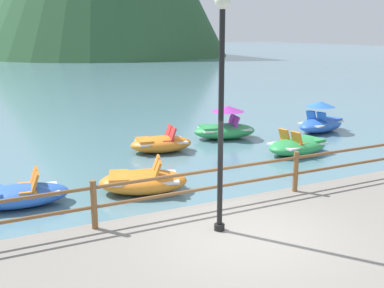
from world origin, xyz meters
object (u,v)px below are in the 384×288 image
at_px(pedal_boat_4, 297,146).
at_px(pedal_boat_5, 161,144).
at_px(pedal_boat_3, 321,122).
at_px(pedal_boat_6, 143,181).
at_px(lamp_post, 221,94).
at_px(pedal_boat_7, 225,127).
at_px(pedal_boat_0, 19,195).

distance_m(pedal_boat_4, pedal_boat_5, 4.62).
relative_size(pedal_boat_3, pedal_boat_6, 1.05).
height_order(lamp_post, pedal_boat_3, lamp_post).
xyz_separation_m(pedal_boat_4, pedal_boat_7, (-0.95, 3.18, 0.14)).
bearing_deg(pedal_boat_4, pedal_boat_7, 106.67).
relative_size(pedal_boat_3, pedal_boat_4, 1.11).
xyz_separation_m(pedal_boat_0, pedal_boat_7, (8.07, 4.09, 0.15)).
distance_m(lamp_post, pedal_boat_0, 5.81).
relative_size(pedal_boat_5, pedal_boat_6, 0.89).
xyz_separation_m(pedal_boat_4, pedal_boat_6, (-6.05, -1.30, 0.01)).
height_order(pedal_boat_0, pedal_boat_7, pedal_boat_7).
bearing_deg(pedal_boat_0, pedal_boat_3, 15.46).
bearing_deg(pedal_boat_7, pedal_boat_5, -164.62).
height_order(pedal_boat_6, pedal_boat_7, pedal_boat_7).
distance_m(pedal_boat_0, pedal_boat_7, 9.05).
bearing_deg(pedal_boat_3, pedal_boat_0, -164.54).
bearing_deg(pedal_boat_0, pedal_boat_4, 5.81).
xyz_separation_m(pedal_boat_6, pedal_boat_7, (5.10, 4.48, 0.13)).
relative_size(pedal_boat_0, pedal_boat_7, 0.90).
bearing_deg(pedal_boat_0, pedal_boat_6, -7.42).
relative_size(lamp_post, pedal_boat_0, 1.80).
distance_m(lamp_post, pedal_boat_7, 9.98).
height_order(lamp_post, pedal_boat_6, lamp_post).
xyz_separation_m(pedal_boat_0, pedal_boat_4, (9.02, 0.92, 0.02)).
distance_m(pedal_boat_5, pedal_boat_6, 4.19).
bearing_deg(pedal_boat_5, lamp_post, -105.02).
height_order(pedal_boat_3, pedal_boat_6, pedal_boat_3).
distance_m(pedal_boat_3, pedal_boat_7, 4.21).
bearing_deg(pedal_boat_5, pedal_boat_6, -119.55).
distance_m(pedal_boat_0, pedal_boat_5, 6.00).
xyz_separation_m(pedal_boat_0, pedal_boat_5, (5.04, 3.26, 0.02)).
bearing_deg(pedal_boat_4, lamp_post, -139.70).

